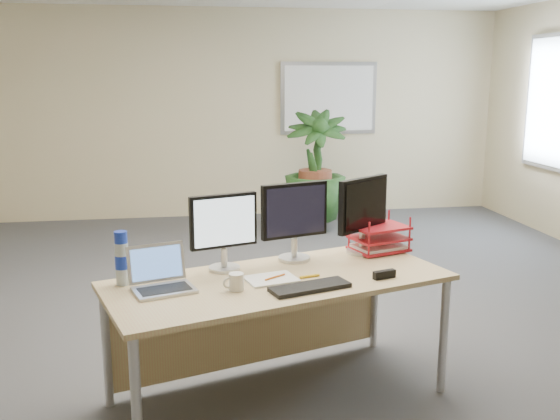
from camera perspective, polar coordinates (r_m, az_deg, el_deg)
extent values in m
plane|color=#424246|center=(4.70, 1.10, -11.05)|extent=(8.00, 8.00, 0.00)
cube|color=beige|center=(8.30, -3.78, 8.74)|extent=(7.00, 0.04, 2.70)
cube|color=#A9A9AE|center=(8.45, 4.47, 10.15)|extent=(1.30, 0.03, 0.95)
cube|color=white|center=(8.44, 4.50, 10.15)|extent=(1.20, 0.01, 0.85)
cube|color=#A9A9AE|center=(7.80, 24.14, 8.95)|extent=(0.03, 1.30, 1.55)
cube|color=white|center=(7.79, 24.02, 8.96)|extent=(0.01, 1.20, 1.45)
cube|color=tan|center=(3.54, -0.11, -6.49)|extent=(2.07, 1.34, 0.03)
cube|color=tan|center=(3.99, -2.52, -9.95)|extent=(1.75, 0.56, 0.59)
cylinder|color=silver|center=(3.11, -12.99, -17.13)|extent=(0.05, 0.05, 0.71)
cylinder|color=silver|center=(3.88, 14.72, -11.05)|extent=(0.05, 0.05, 0.71)
cylinder|color=silver|center=(3.73, -15.60, -12.06)|extent=(0.05, 0.05, 0.71)
cylinder|color=silver|center=(4.39, 8.64, -7.95)|extent=(0.05, 0.05, 0.71)
imported|color=#163C17|center=(7.45, 3.24, 3.70)|extent=(0.97, 0.97, 1.50)
cylinder|color=silver|center=(3.70, -5.10, -5.30)|extent=(0.18, 0.18, 0.02)
cylinder|color=silver|center=(3.68, -5.12, -4.35)|extent=(0.04, 0.04, 0.11)
cube|color=black|center=(3.62, -5.19, -0.99)|extent=(0.40, 0.16, 0.31)
cube|color=silver|center=(3.60, -5.06, -1.07)|extent=(0.35, 0.11, 0.28)
cylinder|color=silver|center=(3.88, 1.30, -4.43)|extent=(0.20, 0.20, 0.02)
cylinder|color=silver|center=(3.86, 1.31, -3.45)|extent=(0.04, 0.04, 0.12)
cube|color=black|center=(3.80, 1.33, -0.01)|extent=(0.43, 0.17, 0.34)
cube|color=black|center=(3.78, 1.50, -0.08)|extent=(0.38, 0.12, 0.30)
cylinder|color=silver|center=(4.06, 7.48, -3.74)|extent=(0.20, 0.20, 0.02)
cylinder|color=silver|center=(4.04, 7.51, -2.79)|extent=(0.04, 0.04, 0.12)
cube|color=black|center=(3.99, 7.60, 0.54)|extent=(0.38, 0.29, 0.34)
cube|color=black|center=(3.97, 7.89, 0.49)|extent=(0.33, 0.23, 0.30)
cube|color=silver|center=(3.38, -10.55, -7.20)|extent=(0.36, 0.30, 0.02)
cube|color=black|center=(3.37, -10.51, -7.10)|extent=(0.30, 0.21, 0.00)
cube|color=silver|center=(3.47, -11.25, -4.74)|extent=(0.32, 0.15, 0.21)
cube|color=#4F7CCB|center=(3.47, -11.22, -4.77)|extent=(0.28, 0.12, 0.17)
cube|color=black|center=(3.36, 2.75, -7.06)|extent=(0.46, 0.27, 0.02)
cylinder|color=white|center=(3.35, -4.01, -6.55)|extent=(0.08, 0.08, 0.09)
torus|color=white|center=(3.34, -4.79, -6.59)|extent=(0.06, 0.03, 0.06)
cube|color=white|center=(3.50, -0.81, -6.33)|extent=(0.32, 0.27, 0.01)
cylinder|color=#CC5F16|center=(3.50, -0.46, -6.14)|extent=(0.13, 0.09, 0.01)
cylinder|color=yellow|center=(3.55, 2.73, -6.07)|extent=(0.12, 0.05, 0.02)
cylinder|color=silver|center=(3.51, -14.23, -4.78)|extent=(0.07, 0.07, 0.24)
cylinder|color=#1A36C3|center=(3.47, -14.36, -2.42)|extent=(0.07, 0.07, 0.06)
cylinder|color=#1A36C3|center=(3.51, -14.24, -4.62)|extent=(0.08, 0.08, 0.07)
cube|color=#B31620|center=(4.11, 9.00, -3.51)|extent=(0.41, 0.35, 0.02)
cube|color=#B31620|center=(4.09, 9.04, -2.53)|extent=(0.41, 0.35, 0.02)
cube|color=#B31620|center=(4.08, 9.07, -1.54)|extent=(0.41, 0.35, 0.02)
cube|color=white|center=(4.11, 9.01, -3.30)|extent=(0.37, 0.31, 0.02)
cube|color=black|center=(3.58, 9.51, -5.83)|extent=(0.14, 0.07, 0.05)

